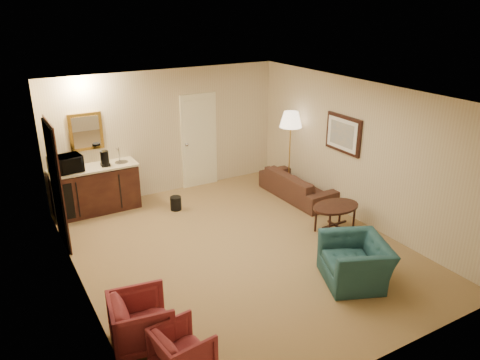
% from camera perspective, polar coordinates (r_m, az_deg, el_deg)
% --- Properties ---
extents(ground, '(6.00, 6.00, 0.00)m').
position_cam_1_polar(ground, '(7.88, -0.05, -8.48)').
color(ground, olive).
rests_on(ground, ground).
extents(room_walls, '(5.02, 6.01, 2.61)m').
position_cam_1_polar(room_walls, '(7.79, -3.52, 4.87)').
color(room_walls, beige).
rests_on(room_walls, ground).
extents(wetbar_cabinet, '(1.64, 0.58, 0.92)m').
position_cam_1_polar(wetbar_cabinet, '(9.48, -17.18, -1.08)').
color(wetbar_cabinet, '#391D12').
rests_on(wetbar_cabinet, ground).
extents(sofa, '(0.58, 1.86, 0.72)m').
position_cam_1_polar(sofa, '(9.79, 7.05, -0.15)').
color(sofa, black).
rests_on(sofa, ground).
extents(teal_armchair, '(0.98, 1.17, 0.87)m').
position_cam_1_polar(teal_armchair, '(7.08, 13.95, -8.85)').
color(teal_armchair, '#204850').
rests_on(teal_armchair, ground).
extents(rose_chair_near, '(0.76, 0.79, 0.72)m').
position_cam_1_polar(rose_chair_near, '(5.91, -11.97, -16.24)').
color(rose_chair_near, maroon).
rests_on(rose_chair_near, ground).
extents(rose_chair_far, '(0.61, 0.65, 0.60)m').
position_cam_1_polar(rose_chair_far, '(5.54, -7.04, -19.70)').
color(rose_chair_far, maroon).
rests_on(rose_chair_far, ground).
extents(coffee_table, '(0.90, 0.62, 0.51)m').
position_cam_1_polar(coffee_table, '(8.52, 11.49, -4.61)').
color(coffee_table, black).
rests_on(coffee_table, ground).
extents(floor_lamp, '(0.53, 0.53, 1.75)m').
position_cam_1_polar(floor_lamp, '(9.94, 6.06, 3.40)').
color(floor_lamp, gold).
rests_on(floor_lamp, ground).
extents(waste_bin, '(0.24, 0.24, 0.27)m').
position_cam_1_polar(waste_bin, '(9.32, -7.84, -2.83)').
color(waste_bin, black).
rests_on(waste_bin, ground).
extents(microwave, '(0.60, 0.39, 0.38)m').
position_cam_1_polar(microwave, '(9.13, -20.53, 2.02)').
color(microwave, black).
rests_on(microwave, wetbar_cabinet).
extents(coffee_maker, '(0.19, 0.19, 0.30)m').
position_cam_1_polar(coffee_maker, '(9.25, -16.17, 2.52)').
color(coffee_maker, black).
rests_on(coffee_maker, wetbar_cabinet).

